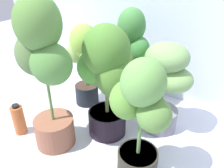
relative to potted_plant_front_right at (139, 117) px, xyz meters
The scene contains 8 objects.
ground_plane 0.56m from the potted_plant_front_right, 159.12° to the left, with size 8.00×8.00×0.00m, color silver.
potted_plant_front_right is the anchor object (origin of this frame).
potted_plant_back_right 0.50m from the potted_plant_front_right, 91.12° to the left, with size 0.49×0.37×0.68m.
potted_plant_center 0.44m from the potted_plant_front_right, 142.08° to the left, with size 0.48×0.37×0.81m.
potted_plant_front_left 0.63m from the potted_plant_front_right, behind, with size 0.41×0.39×1.00m.
potted_plant_back_left 0.88m from the potted_plant_front_right, 141.93° to the left, with size 0.37×0.29×0.72m.
potted_plant_back_center 0.76m from the potted_plant_front_right, 117.08° to the left, with size 0.38×0.30×0.85m.
nutrient_bottle 0.96m from the potted_plant_front_right, behind, with size 0.09×0.09×0.25m.
Camera 1 is at (0.63, -1.00, 1.10)m, focal length 34.93 mm.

